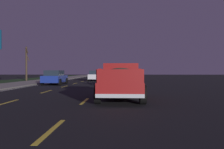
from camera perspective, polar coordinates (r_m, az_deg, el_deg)
ground at (r=27.99m, az=-5.31°, el=-2.17°), size 144.00×144.00×0.00m
sidewalk_shoulder at (r=29.83m, az=-19.67°, el=-1.91°), size 108.00×4.00×0.12m
lane_markings at (r=32.00m, az=-9.99°, el=-1.80°), size 109.02×7.04×0.01m
pickup_truck at (r=12.29m, az=2.11°, el=-1.39°), size 5.46×2.35×1.87m
sedan_blue at (r=26.21m, az=-13.63°, el=-0.67°), size 4.40×2.02×1.54m
sedan_tan at (r=23.15m, az=1.41°, el=-0.84°), size 4.45×2.10×1.54m
sedan_red at (r=37.29m, az=1.84°, el=-0.22°), size 4.43×2.07×1.54m
sedan_white at (r=35.87m, az=-3.99°, el=-0.26°), size 4.42×2.06×1.54m
bare_tree_far at (r=38.79m, az=-19.94°, el=2.66°), size 2.02×0.97×5.35m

